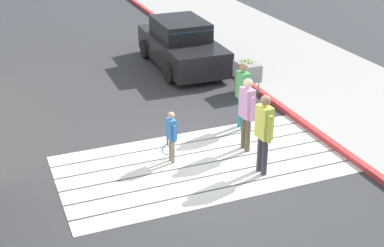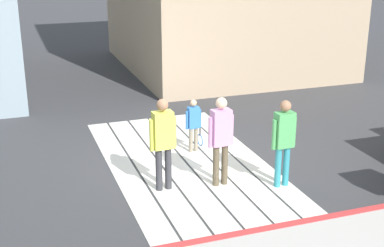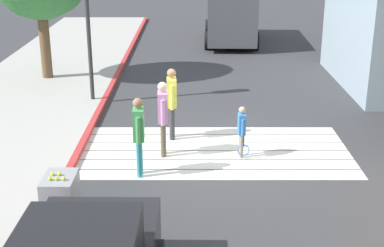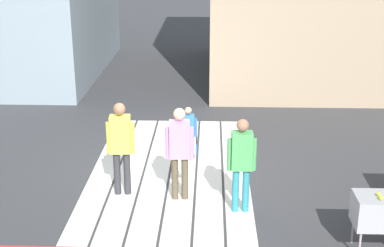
{
  "view_description": "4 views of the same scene",
  "coord_description": "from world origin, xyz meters",
  "px_view_note": "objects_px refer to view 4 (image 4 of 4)",
  "views": [
    {
      "loc": [
        4.19,
        9.82,
        6.0
      ],
      "look_at": [
        0.15,
        -0.23,
        0.94
      ],
      "focal_mm": 50.76,
      "sensor_mm": 36.0,
      "label": 1
    },
    {
      "loc": [
        -10.25,
        3.49,
        4.65
      ],
      "look_at": [
        -0.35,
        0.0,
        1.03
      ],
      "focal_mm": 50.89,
      "sensor_mm": 36.0,
      "label": 2
    },
    {
      "loc": [
        -0.56,
        -12.27,
        5.09
      ],
      "look_at": [
        -0.54,
        -0.34,
        0.82
      ],
      "focal_mm": 51.6,
      "sensor_mm": 36.0,
      "label": 3
    },
    {
      "loc": [
        -10.69,
        -0.82,
        4.85
      ],
      "look_at": [
        0.51,
        -0.44,
        0.9
      ],
      "focal_mm": 52.34,
      "sensor_mm": 36.0,
      "label": 4
    }
  ],
  "objects_px": {
    "pedestrian_adult_side": "(180,147)",
    "pedestrian_adult_lead": "(121,142)",
    "pedestrian_child_with_racket": "(189,131)",
    "tennis_ball_cart": "(380,211)",
    "pedestrian_adult_trailing": "(242,159)"
  },
  "relations": [
    {
      "from": "pedestrian_adult_side",
      "to": "pedestrian_adult_lead",
      "type": "bearing_deg",
      "value": 81.43
    },
    {
      "from": "pedestrian_child_with_racket",
      "to": "tennis_ball_cart",
      "type": "bearing_deg",
      "value": -138.36
    },
    {
      "from": "pedestrian_adult_trailing",
      "to": "pedestrian_child_with_racket",
      "type": "height_order",
      "value": "pedestrian_adult_trailing"
    },
    {
      "from": "pedestrian_adult_trailing",
      "to": "pedestrian_child_with_racket",
      "type": "xyz_separation_m",
      "value": [
        2.27,
        1.01,
        -0.33
      ]
    },
    {
      "from": "pedestrian_adult_lead",
      "to": "pedestrian_child_with_racket",
      "type": "distance_m",
      "value": 2.07
    },
    {
      "from": "pedestrian_child_with_racket",
      "to": "pedestrian_adult_side",
      "type": "bearing_deg",
      "value": 176.95
    },
    {
      "from": "pedestrian_adult_lead",
      "to": "pedestrian_adult_side",
      "type": "xyz_separation_m",
      "value": [
        -0.17,
        -1.1,
        -0.02
      ]
    },
    {
      "from": "pedestrian_child_with_racket",
      "to": "pedestrian_adult_lead",
      "type": "bearing_deg",
      "value": 143.92
    },
    {
      "from": "pedestrian_adult_trailing",
      "to": "pedestrian_adult_side",
      "type": "height_order",
      "value": "pedestrian_adult_side"
    },
    {
      "from": "tennis_ball_cart",
      "to": "pedestrian_adult_lead",
      "type": "height_order",
      "value": "pedestrian_adult_lead"
    },
    {
      "from": "pedestrian_adult_lead",
      "to": "pedestrian_adult_trailing",
      "type": "xyz_separation_m",
      "value": [
        -0.62,
        -2.21,
        -0.04
      ]
    },
    {
      "from": "tennis_ball_cart",
      "to": "pedestrian_adult_lead",
      "type": "xyz_separation_m",
      "value": [
        1.84,
        4.3,
        0.37
      ]
    },
    {
      "from": "pedestrian_adult_lead",
      "to": "pedestrian_adult_side",
      "type": "bearing_deg",
      "value": -98.57
    },
    {
      "from": "pedestrian_adult_lead",
      "to": "pedestrian_adult_side",
      "type": "height_order",
      "value": "pedestrian_adult_lead"
    },
    {
      "from": "pedestrian_adult_side",
      "to": "pedestrian_child_with_racket",
      "type": "bearing_deg",
      "value": -3.05
    }
  ]
}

